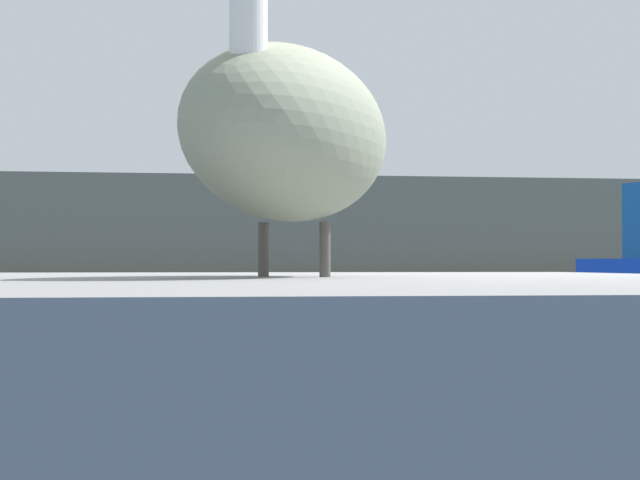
% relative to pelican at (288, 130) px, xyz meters
% --- Properties ---
extents(hillside_backdrop, '(140.00, 14.34, 6.07)m').
position_rel_pelican_xyz_m(hillside_backdrop, '(1.05, 63.14, 1.86)').
color(hillside_backdrop, '#7F755B').
rests_on(hillside_backdrop, ground).
extents(pier_dock, '(2.73, 3.14, 0.78)m').
position_rel_pelican_xyz_m(pier_dock, '(0.01, 0.01, -0.78)').
color(pier_dock, gray).
rests_on(pier_dock, ground).
extents(pelican, '(0.83, 1.30, 0.95)m').
position_rel_pelican_xyz_m(pelican, '(0.00, 0.00, 0.00)').
color(pelican, gray).
rests_on(pelican, pier_dock).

